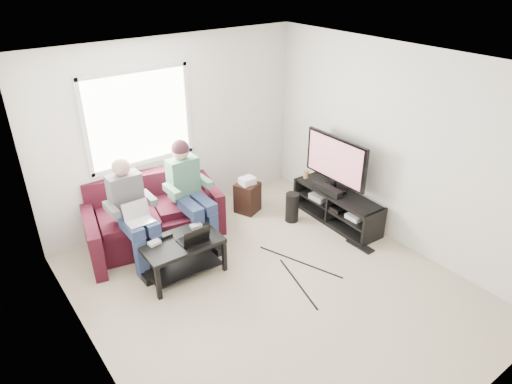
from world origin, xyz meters
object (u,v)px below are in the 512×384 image
Objects in this scene: coffee_table at (181,249)px; subwoofer at (292,207)px; sofa at (154,218)px; end_table at (247,196)px; tv_stand at (337,208)px; tv at (336,161)px.

coffee_table is 2.16× the size of subwoofer.
end_table is (1.45, -0.15, -0.07)m from sofa.
tv_stand is 2.55× the size of end_table.
sofa is at bearing 153.27° from tv_stand.
tv is at bearing 91.47° from tv_stand.
tv is (2.32, -1.07, 0.61)m from sofa.
sofa reaches higher than coffee_table.
tv is at bearing -3.70° from coffee_table.
tv is 1.44m from end_table.
coffee_table is at bearing -153.52° from end_table.
coffee_table is 0.67× the size of tv_stand.
end_table reaches higher than coffee_table.
tv is at bearing -46.58° from end_table.
end_table is at bearing 120.06° from subwoofer.
coffee_table is at bearing 173.94° from tv_stand.
sofa is at bearing 173.99° from end_table.
subwoofer is at bearing -23.07° from sofa.
tv is (2.40, -0.16, 0.58)m from coffee_table.
subwoofer is 0.72m from end_table.
end_table is (1.53, 0.76, -0.10)m from coffee_table.
tv_stand is at bearing -26.73° from sofa.
tv_stand is 0.73m from tv.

